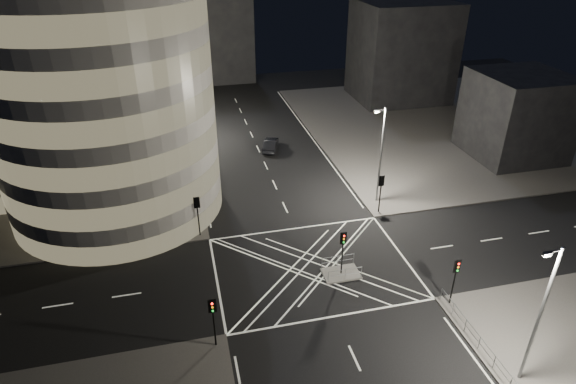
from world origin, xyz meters
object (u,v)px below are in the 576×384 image
object	(u,v)px
central_island	(341,274)
street_lamp_right_near	(540,313)
street_lamp_left_far	(177,101)
traffic_signal_fl	(197,209)
traffic_signal_island	(343,245)
street_lamp_right_far	(381,153)
traffic_signal_nl	(213,314)
sedan	(271,145)
traffic_signal_fr	(381,187)
street_lamp_left_near	(184,159)
traffic_signal_nr	(456,274)

from	to	relation	value
central_island	street_lamp_right_near	size ratio (longest dim) A/B	0.30
street_lamp_left_far	street_lamp_right_near	bearing A→B (deg)	-66.79
traffic_signal_fl	central_island	bearing A→B (deg)	-37.54
traffic_signal_fl	street_lamp_left_far	world-z (taller)	street_lamp_left_far
traffic_signal_island	street_lamp_right_far	xyz separation A→B (m)	(7.44, 10.50, 2.63)
central_island	traffic_signal_nl	size ratio (longest dim) A/B	0.75
street_lamp_right_far	sedan	distance (m)	17.96
street_lamp_right_near	sedan	world-z (taller)	street_lamp_right_near
traffic_signal_island	sedan	size ratio (longest dim) A/B	0.90
traffic_signal_island	street_lamp_left_far	size ratio (longest dim) A/B	0.40
traffic_signal_fl	traffic_signal_fr	bearing A→B (deg)	0.00
traffic_signal_fr	sedan	bearing A→B (deg)	112.56
traffic_signal_nl	traffic_signal_island	size ratio (longest dim) A/B	1.00
traffic_signal_island	traffic_signal_fr	bearing A→B (deg)	50.67
central_island	traffic_signal_island	bearing A→B (deg)	0.00
traffic_signal_fl	street_lamp_right_near	world-z (taller)	street_lamp_right_near
street_lamp_left_near	street_lamp_right_far	xyz separation A→B (m)	(18.87, -3.00, 0.00)
traffic_signal_island	street_lamp_right_near	world-z (taller)	street_lamp_right_near
central_island	traffic_signal_nr	bearing A→B (deg)	-37.93
traffic_signal_island	traffic_signal_nr	bearing A→B (deg)	-37.93
street_lamp_right_far	traffic_signal_fl	bearing A→B (deg)	-173.12
central_island	traffic_signal_fr	xyz separation A→B (m)	(6.80, 8.30, 2.84)
central_island	traffic_signal_fr	size ratio (longest dim) A/B	0.75
traffic_signal_fl	street_lamp_left_near	size ratio (longest dim) A/B	0.40
traffic_signal_nr	street_lamp_right_far	size ratio (longest dim) A/B	0.40
traffic_signal_nr	sedan	world-z (taller)	traffic_signal_nr
traffic_signal_nr	traffic_signal_nl	bearing A→B (deg)	180.00
street_lamp_right_near	street_lamp_right_far	bearing A→B (deg)	90.00
traffic_signal_fl	street_lamp_left_near	distance (m)	5.86
traffic_signal_fl	traffic_signal_nl	world-z (taller)	same
traffic_signal_fl	traffic_signal_nl	distance (m)	13.60
traffic_signal_fr	street_lamp_right_near	size ratio (longest dim) A/B	0.40
traffic_signal_nl	traffic_signal_island	distance (m)	12.03
central_island	traffic_signal_island	distance (m)	2.84
traffic_signal_nl	central_island	bearing A→B (deg)	26.14
traffic_signal_fr	traffic_signal_island	size ratio (longest dim) A/B	1.00
street_lamp_right_near	sedan	size ratio (longest dim) A/B	2.24
street_lamp_right_near	sedan	distance (m)	39.48
street_lamp_left_near	street_lamp_right_near	bearing A→B (deg)	-54.03
traffic_signal_nr	sedan	size ratio (longest dim) A/B	0.90
traffic_signal_nl	traffic_signal_fl	bearing A→B (deg)	90.00
street_lamp_left_far	central_island	bearing A→B (deg)	-70.05
traffic_signal_island	street_lamp_left_far	xyz separation A→B (m)	(-11.44, 31.50, 2.63)
street_lamp_left_near	central_island	bearing A→B (deg)	-49.73
central_island	traffic_signal_fr	distance (m)	11.10
traffic_signal_nr	street_lamp_right_near	xyz separation A→B (m)	(0.64, -7.20, 2.63)
street_lamp_right_far	street_lamp_right_near	world-z (taller)	same
traffic_signal_fr	street_lamp_right_far	xyz separation A→B (m)	(0.64, 2.20, 2.63)
street_lamp_left_far	traffic_signal_island	bearing A→B (deg)	-70.05
central_island	street_lamp_left_far	bearing A→B (deg)	109.95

